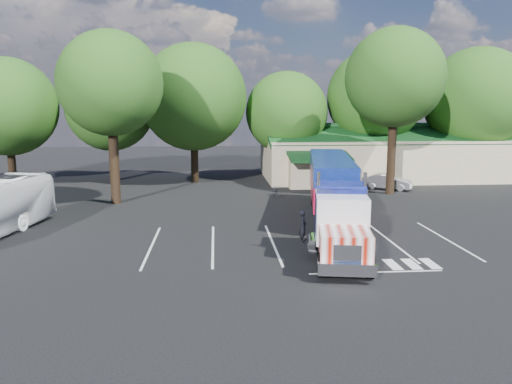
{
  "coord_description": "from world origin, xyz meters",
  "views": [
    {
      "loc": [
        -2.99,
        -31.55,
        7.23
      ],
      "look_at": [
        -0.54,
        -1.37,
        2.0
      ],
      "focal_mm": 35.0,
      "sensor_mm": 36.0,
      "label": 1
    }
  ],
  "objects": [
    {
      "name": "tree_row_a",
      "position": [
        -22.0,
        16.5,
        7.16
      ],
      "size": [
        9.0,
        9.0,
        11.68
      ],
      "color": "black",
      "rests_on": "ground"
    },
    {
      "name": "silver_sedan",
      "position": [
        12.0,
        10.5,
        0.69
      ],
      "size": [
        4.37,
        3.3,
        1.38
      ],
      "primitive_type": "imported",
      "rotation": [
        0.0,
        0.0,
        1.07
      ],
      "color": "#96979D",
      "rests_on": "ground"
    },
    {
      "name": "woman",
      "position": [
        1.6,
        -6.0,
        0.9
      ],
      "size": [
        0.56,
        0.73,
        1.79
      ],
      "primitive_type": "imported",
      "rotation": [
        0.0,
        0.0,
        1.35
      ],
      "color": "black",
      "rests_on": "ground"
    },
    {
      "name": "tree_near_left",
      "position": [
        -10.5,
        6.0,
        8.81
      ],
      "size": [
        7.6,
        7.6,
        12.65
      ],
      "color": "black",
      "rests_on": "ground"
    },
    {
      "name": "semi_truck",
      "position": [
        4.15,
        -1.86,
        2.33
      ],
      "size": [
        5.75,
        19.77,
        4.12
      ],
      "rotation": [
        0.0,
        0.0,
        -0.17
      ],
      "color": "black",
      "rests_on": "ground"
    },
    {
      "name": "event_hall",
      "position": [
        13.74,
        17.81,
        2.21
      ],
      "size": [
        24.2,
        14.12,
        5.55
      ],
      "color": "#C2B590",
      "rests_on": "ground"
    },
    {
      "name": "tree_row_b",
      "position": [
        -13.0,
        17.8,
        7.13
      ],
      "size": [
        8.4,
        8.4,
        11.35
      ],
      "color": "black",
      "rests_on": "ground"
    },
    {
      "name": "tree_row_e",
      "position": [
        13.0,
        18.0,
        8.09
      ],
      "size": [
        9.6,
        9.6,
        12.9
      ],
      "color": "black",
      "rests_on": "ground"
    },
    {
      "name": "tree_row_f",
      "position": [
        23.0,
        16.8,
        7.79
      ],
      "size": [
        10.4,
        10.4,
        13.0
      ],
      "color": "black",
      "rests_on": "ground"
    },
    {
      "name": "tree_row_d",
      "position": [
        4.0,
        17.5,
        6.58
      ],
      "size": [
        8.0,
        8.0,
        10.6
      ],
      "color": "black",
      "rests_on": "ground"
    },
    {
      "name": "bicycle",
      "position": [
        1.8,
        8.0,
        0.46
      ],
      "size": [
        0.93,
        1.85,
        0.93
      ],
      "primitive_type": "imported",
      "rotation": [
        0.0,
        0.0,
        0.19
      ],
      "color": "black",
      "rests_on": "ground"
    },
    {
      "name": "tree_row_c",
      "position": [
        -5.0,
        16.2,
        8.04
      ],
      "size": [
        10.0,
        10.0,
        13.05
      ],
      "color": "black",
      "rests_on": "ground"
    },
    {
      "name": "tree_near_right",
      "position": [
        11.5,
        8.5,
        9.46
      ],
      "size": [
        8.0,
        8.0,
        13.5
      ],
      "color": "black",
      "rests_on": "ground"
    },
    {
      "name": "ground",
      "position": [
        0.0,
        0.0,
        0.0
      ],
      "size": [
        120.0,
        120.0,
        0.0
      ],
      "primitive_type": "plane",
      "color": "black",
      "rests_on": "ground"
    }
  ]
}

